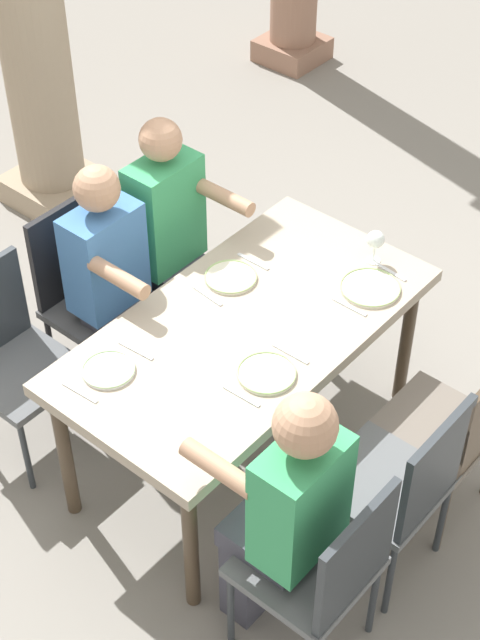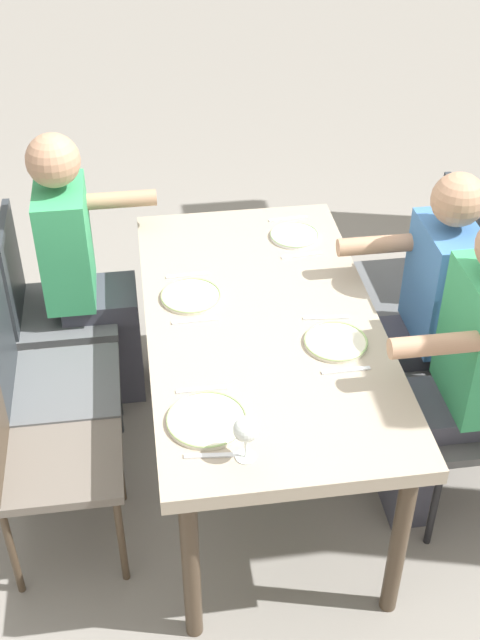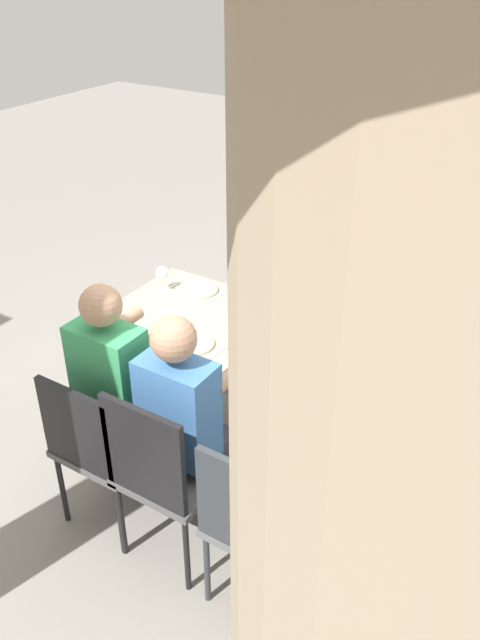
% 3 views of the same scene
% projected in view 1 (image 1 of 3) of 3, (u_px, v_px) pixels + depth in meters
% --- Properties ---
extents(ground_plane, '(16.00, 16.00, 0.00)m').
position_uv_depth(ground_plane, '(245.00, 449.00, 4.56)').
color(ground_plane, gray).
extents(dining_table, '(1.63, 0.86, 0.78)m').
position_uv_depth(dining_table, '(246.00, 337.00, 4.09)').
color(dining_table, tan).
rests_on(dining_table, ground).
extents(chair_west_north, '(0.44, 0.44, 0.91)m').
position_uv_depth(chair_west_north, '(8.00, 352.00, 4.29)').
color(chair_west_north, '#5B5E61').
rests_on(chair_west_north, ground).
extents(chair_west_south, '(0.44, 0.44, 0.92)m').
position_uv_depth(chair_west_south, '(325.00, 568.00, 3.47)').
color(chair_west_south, '#5B5E61').
rests_on(chair_west_south, ground).
extents(chair_mid_north, '(0.44, 0.44, 0.97)m').
position_uv_depth(chair_mid_north, '(90.00, 289.00, 4.54)').
color(chair_mid_north, '#4F4F50').
rests_on(chair_mid_north, ground).
extents(chair_mid_south, '(0.44, 0.44, 0.93)m').
position_uv_depth(chair_mid_south, '(403.00, 482.00, 3.74)').
color(chair_mid_south, '#5B5E61').
rests_on(chair_mid_south, ground).
extents(chair_east_north, '(0.44, 0.44, 0.91)m').
position_uv_depth(chair_east_north, '(150.00, 255.00, 4.78)').
color(chair_east_north, '#4F4F50').
rests_on(chair_east_north, ground).
extents(chair_east_south, '(0.44, 0.44, 0.89)m').
position_uv_depth(chair_east_south, '(455.00, 426.00, 3.97)').
color(chair_east_south, '#6A6158').
rests_on(chair_east_south, ground).
extents(diner_woman_green, '(0.35, 0.50, 1.29)m').
position_uv_depth(diner_woman_green, '(284.00, 512.00, 3.44)').
color(diner_woman_green, '#3F3F4C').
rests_on(diner_woman_green, ground).
extents(diner_man_white, '(0.34, 0.49, 1.27)m').
position_uv_depth(diner_man_white, '(117.00, 287.00, 4.36)').
color(diner_man_white, '#3F3F4C').
rests_on(diner_man_white, ground).
extents(diner_guest_third, '(0.34, 0.49, 1.31)m').
position_uv_depth(diner_guest_third, '(177.00, 241.00, 4.58)').
color(diner_guest_third, '#3F3F4C').
rests_on(diner_guest_third, ground).
extents(plate_0, '(0.21, 0.21, 0.02)m').
position_uv_depth(plate_0, '(108.00, 370.00, 3.83)').
color(plate_0, white).
rests_on(plate_0, dining_table).
extents(fork_0, '(0.03, 0.17, 0.01)m').
position_uv_depth(fork_0, '(80.00, 393.00, 3.75)').
color(fork_0, silver).
rests_on(fork_0, dining_table).
extents(spoon_0, '(0.03, 0.17, 0.01)m').
position_uv_depth(spoon_0, '(136.00, 350.00, 3.92)').
color(spoon_0, silver).
rests_on(spoon_0, dining_table).
extents(plate_1, '(0.23, 0.23, 0.02)m').
position_uv_depth(plate_1, '(267.00, 373.00, 3.82)').
color(plate_1, silver).
rests_on(plate_1, dining_table).
extents(fork_1, '(0.02, 0.17, 0.01)m').
position_uv_depth(fork_1, '(241.00, 396.00, 3.74)').
color(fork_1, silver).
rests_on(fork_1, dining_table).
extents(spoon_1, '(0.02, 0.17, 0.01)m').
position_uv_depth(spoon_1, '(291.00, 354.00, 3.91)').
color(spoon_1, silver).
rests_on(spoon_1, dining_table).
extents(plate_2, '(0.23, 0.23, 0.02)m').
position_uv_depth(plate_2, '(231.00, 277.00, 4.25)').
color(plate_2, silver).
rests_on(plate_2, dining_table).
extents(fork_2, '(0.03, 0.17, 0.01)m').
position_uv_depth(fork_2, '(207.00, 296.00, 4.16)').
color(fork_2, silver).
rests_on(fork_2, dining_table).
extents(spoon_2, '(0.02, 0.17, 0.01)m').
position_uv_depth(spoon_2, '(253.00, 261.00, 4.33)').
color(spoon_2, silver).
rests_on(spoon_2, dining_table).
extents(plate_3, '(0.26, 0.26, 0.02)m').
position_uv_depth(plate_3, '(370.00, 288.00, 4.19)').
color(plate_3, silver).
rests_on(plate_3, dining_table).
extents(wine_glass_3, '(0.08, 0.08, 0.16)m').
position_uv_depth(wine_glass_3, '(376.00, 240.00, 4.27)').
color(wine_glass_3, white).
rests_on(wine_glass_3, dining_table).
extents(fork_3, '(0.02, 0.17, 0.01)m').
position_uv_depth(fork_3, '(349.00, 307.00, 4.11)').
color(fork_3, silver).
rests_on(fork_3, dining_table).
extents(spoon_3, '(0.03, 0.17, 0.01)m').
position_uv_depth(spoon_3, '(390.00, 272.00, 4.28)').
color(spoon_3, silver).
rests_on(spoon_3, dining_table).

